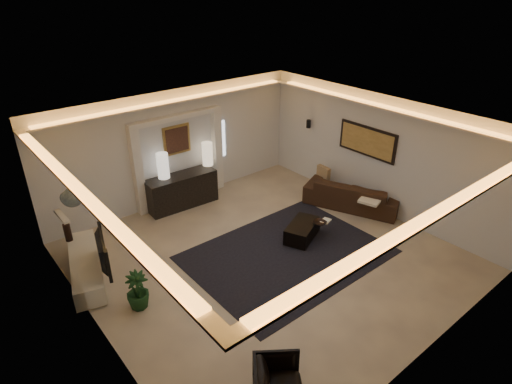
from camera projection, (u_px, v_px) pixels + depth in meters
floor at (267, 257)px, 9.05m from camera, size 7.00×7.00×0.00m
ceiling at (269, 126)px, 7.73m from camera, size 7.00×7.00×0.00m
wall_back at (177, 147)px, 10.80m from camera, size 7.00×0.00×7.00m
wall_front at (431, 286)px, 5.99m from camera, size 7.00×0.00×7.00m
wall_left at (91, 266)px, 6.41m from camera, size 0.00×7.00×7.00m
wall_right at (377, 154)px, 10.37m from camera, size 0.00×7.00×7.00m
cove_soffit at (268, 140)px, 7.86m from camera, size 7.00×7.00×0.04m
daylight_slit at (221, 139)px, 11.59m from camera, size 0.25×0.03×1.00m
area_rug at (287, 254)px, 9.14m from camera, size 4.00×3.00×0.01m
pilaster_left at (138, 173)px, 10.24m from camera, size 0.22×0.20×2.20m
pilaster_right at (217, 150)px, 11.54m from camera, size 0.22×0.20×2.20m
alcove_header at (176, 117)px, 10.36m from camera, size 2.52×0.20×0.12m
painting_frame at (177, 140)px, 10.69m from camera, size 0.74×0.04×0.74m
painting_canvas at (177, 140)px, 10.67m from camera, size 0.62×0.02×0.62m
art_panel_frame at (367, 141)px, 10.45m from camera, size 0.04×1.64×0.74m
art_panel_gold at (367, 141)px, 10.44m from camera, size 0.02×1.50×0.62m
wall_sconce at (309, 124)px, 11.71m from camera, size 0.12×0.12×0.22m
wall_niche at (62, 216)px, 7.32m from camera, size 0.10×0.55×0.04m
console at (182, 191)px, 10.91m from camera, size 1.83×0.65×0.90m
lamp_left at (163, 169)px, 10.47m from camera, size 0.34×0.34×0.64m
lamp_right at (208, 156)px, 11.18m from camera, size 0.32×0.32×0.62m
media_ledge at (86, 267)px, 8.40m from camera, size 1.08×2.18×0.40m
tv at (98, 251)px, 7.90m from camera, size 1.15×0.45×0.66m
figurine at (67, 231)px, 8.77m from camera, size 0.17×0.17×0.39m
ginger_jar at (71, 194)px, 7.55m from camera, size 0.42×0.42×0.42m
plant at (137, 291)px, 7.55m from camera, size 0.45×0.45×0.72m
sofa at (352, 194)px, 10.90m from camera, size 2.54×1.78×0.69m
throw_blanket at (371, 199)px, 10.20m from camera, size 0.67×0.60×0.06m
throw_pillow at (323, 174)px, 11.50m from camera, size 0.16×0.42×0.41m
coffee_table at (302, 230)px, 9.62m from camera, size 1.08×0.87×0.36m
bowl at (320, 222)px, 9.48m from camera, size 0.33×0.33×0.07m
magazine at (326, 220)px, 9.61m from camera, size 0.28×0.24×0.03m
armchair at (279, 384)px, 5.90m from camera, size 0.95×0.95×0.63m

